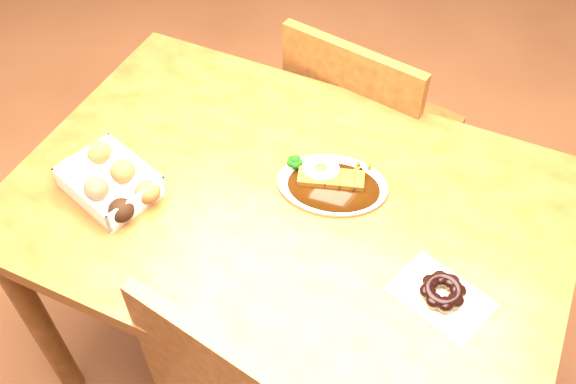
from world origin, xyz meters
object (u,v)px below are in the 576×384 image
at_px(table, 287,228).
at_px(pon_de_ring, 442,292).
at_px(donut_box, 110,181).
at_px(chair_far, 365,135).
at_px(katsu_curry_plate, 331,182).

xyz_separation_m(table, pon_de_ring, (0.37, -0.10, 0.12)).
relative_size(donut_box, pon_de_ring, 1.14).
relative_size(table, pon_de_ring, 5.66).
distance_m(chair_far, donut_box, 0.82).
distance_m(table, katsu_curry_plate, 0.15).
bearing_deg(donut_box, table, 20.34).
distance_m(chair_far, katsu_curry_plate, 0.54).
xyz_separation_m(katsu_curry_plate, pon_de_ring, (0.30, -0.18, 0.01)).
xyz_separation_m(chair_far, donut_box, (-0.37, -0.67, 0.30)).
height_order(table, pon_de_ring, pon_de_ring).
bearing_deg(table, donut_box, -159.66).
distance_m(table, chair_far, 0.56).
bearing_deg(katsu_curry_plate, pon_de_ring, -30.26).
xyz_separation_m(table, chair_far, (0.01, 0.54, -0.17)).
bearing_deg(pon_de_ring, katsu_curry_plate, 149.74).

